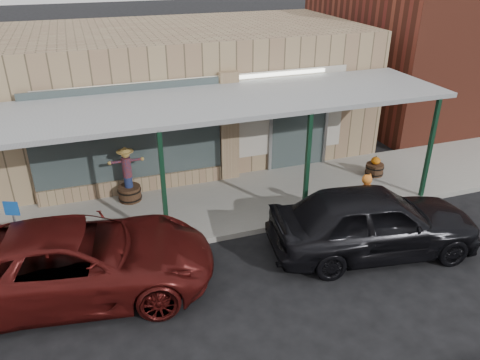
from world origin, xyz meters
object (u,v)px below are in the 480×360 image
object	(u,v)px
handicap_sign	(15,225)
car_maroon	(77,260)
barrel_pumpkin	(375,168)
barrel_scarecrow	(129,182)
parked_sedan	(374,221)

from	to	relation	value
handicap_sign	car_maroon	size ratio (longest dim) A/B	0.28
barrel_pumpkin	car_maroon	bearing A→B (deg)	-163.85
barrel_scarecrow	car_maroon	distance (m)	3.69
parked_sedan	car_maroon	bearing A→B (deg)	92.45
barrel_pumpkin	car_maroon	xyz separation A→B (m)	(-8.83, -2.56, 0.40)
car_maroon	handicap_sign	bearing A→B (deg)	52.83
barrel_pumpkin	parked_sedan	size ratio (longest dim) A/B	0.13
barrel_scarecrow	car_maroon	xyz separation A→B (m)	(-1.45, -3.40, 0.08)
handicap_sign	car_maroon	distance (m)	1.72
barrel_scarecrow	parked_sedan	xyz separation A→B (m)	(5.10, -4.13, 0.14)
parked_sedan	barrel_scarecrow	bearing A→B (deg)	59.85
parked_sedan	handicap_sign	bearing A→B (deg)	84.76
barrel_scarecrow	handicap_sign	distance (m)	3.45
barrel_scarecrow	barrel_pumpkin	xyz separation A→B (m)	(7.38, -0.84, -0.32)
barrel_pumpkin	handicap_sign	xyz separation A→B (m)	(-10.00, -1.35, 0.79)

